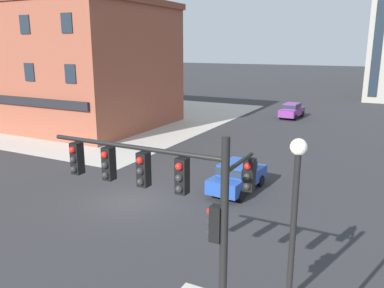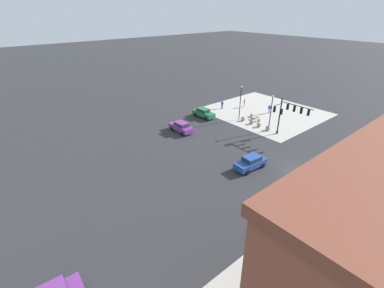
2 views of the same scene
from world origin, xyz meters
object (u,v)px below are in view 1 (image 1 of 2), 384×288
(street_lamp_corner_near, at_px, (292,239))
(car_main_southbound_far, at_px, (292,110))
(traffic_signal_main, at_px, (179,204))
(car_main_northbound_near, at_px, (237,175))

(street_lamp_corner_near, relative_size, car_main_southbound_far, 1.33)
(traffic_signal_main, relative_size, car_main_southbound_far, 1.31)
(traffic_signal_main, height_order, car_main_northbound_near, traffic_signal_main)
(street_lamp_corner_near, distance_m, car_main_northbound_near, 13.12)
(car_main_southbound_far, bearing_deg, street_lamp_corner_near, -76.70)
(car_main_northbound_near, xyz_separation_m, car_main_southbound_far, (-2.89, 24.52, 0.00))
(traffic_signal_main, bearing_deg, street_lamp_corner_near, -0.42)
(street_lamp_corner_near, distance_m, car_main_southbound_far, 37.14)
(car_main_northbound_near, bearing_deg, car_main_southbound_far, 96.72)
(street_lamp_corner_near, height_order, car_main_southbound_far, street_lamp_corner_near)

